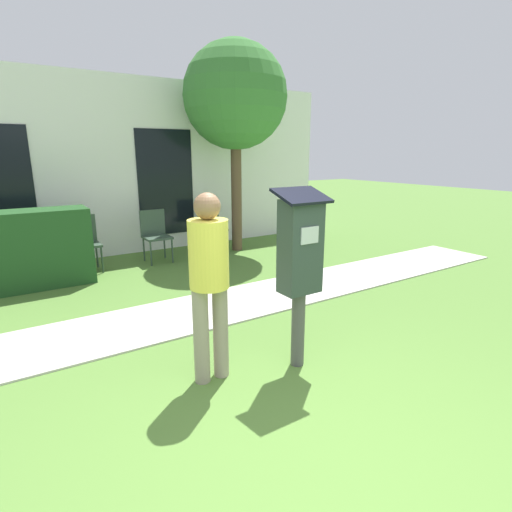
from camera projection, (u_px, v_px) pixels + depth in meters
ground_plane at (334, 490)px, 2.28m from camera, size 40.00×40.00×0.00m
sidewalk at (161, 320)px, 4.58m from camera, size 12.00×1.10×0.02m
building_facade at (86, 169)px, 7.01m from camera, size 10.00×0.26×3.20m
parking_meter at (300, 256)px, 3.39m from camera, size 0.44×0.31×1.59m
person_standing at (209, 274)px, 3.19m from camera, size 0.32×0.32×1.58m
outdoor_chair_left at (84, 239)px, 6.41m from camera, size 0.44×0.44×0.90m
outdoor_chair_middle at (155, 232)px, 6.99m from camera, size 0.44×0.44×0.90m
outdoor_chair_right at (211, 224)px, 7.72m from camera, size 0.44×0.44×0.90m
hedge_row at (7, 252)px, 5.46m from camera, size 2.15×0.60×1.10m
tree at (235, 97)px, 7.22m from camera, size 1.90×1.90×3.82m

